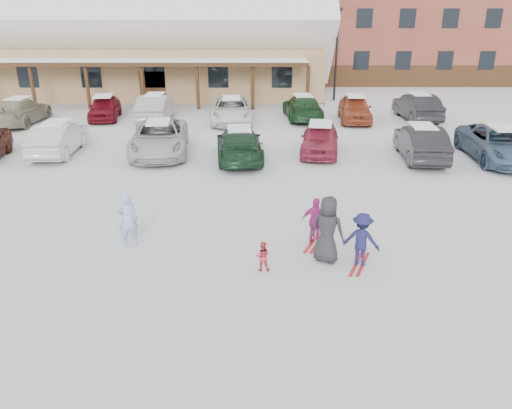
{
  "coord_description": "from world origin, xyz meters",
  "views": [
    {
      "loc": [
        0.36,
        -12.27,
        6.22
      ],
      "look_at": [
        0.3,
        1.0,
        1.0
      ],
      "focal_mm": 35.0,
      "sensor_mm": 36.0,
      "label": 1
    }
  ],
  "objects_px": {
    "child_navy": "(362,240)",
    "parked_car_1": "(58,138)",
    "child_magenta": "(316,221)",
    "parked_car_8": "(105,107)",
    "parked_car_13": "(417,107)",
    "parked_car_11": "(303,107)",
    "parked_car_10": "(232,110)",
    "day_lodge": "(137,41)",
    "parked_car_5": "(421,143)",
    "parked_car_12": "(355,108)",
    "bystander_dark": "(327,230)",
    "parked_car_3": "(239,144)",
    "toddler_red": "(262,256)",
    "parked_car_9": "(156,108)",
    "parked_car_7": "(20,111)",
    "parked_car_6": "(499,144)",
    "parked_car_4": "(320,139)",
    "parked_car_2": "(159,138)",
    "lamp_post": "(337,49)",
    "adult_skier": "(128,219)"
  },
  "relations": [
    {
      "from": "parked_car_2",
      "to": "adult_skier",
      "type": "bearing_deg",
      "value": -91.18
    },
    {
      "from": "toddler_red",
      "to": "parked_car_5",
      "type": "height_order",
      "value": "parked_car_5"
    },
    {
      "from": "parked_car_5",
      "to": "child_magenta",
      "type": "bearing_deg",
      "value": 61.27
    },
    {
      "from": "day_lodge",
      "to": "parked_car_13",
      "type": "xyz_separation_m",
      "value": [
        18.84,
        -10.41,
        -3.17
      ]
    },
    {
      "from": "lamp_post",
      "to": "parked_car_7",
      "type": "relative_size",
      "value": 1.24
    },
    {
      "from": "parked_car_3",
      "to": "parked_car_7",
      "type": "relative_size",
      "value": 0.94
    },
    {
      "from": "parked_car_3",
      "to": "adult_skier",
      "type": "bearing_deg",
      "value": 67.37
    },
    {
      "from": "day_lodge",
      "to": "parked_car_13",
      "type": "distance_m",
      "value": 21.76
    },
    {
      "from": "parked_car_2",
      "to": "lamp_post",
      "type": "bearing_deg",
      "value": 48.73
    },
    {
      "from": "child_navy",
      "to": "parked_car_1",
      "type": "bearing_deg",
      "value": -19.53
    },
    {
      "from": "parked_car_6",
      "to": "parked_car_11",
      "type": "distance_m",
      "value": 11.77
    },
    {
      "from": "toddler_red",
      "to": "parked_car_10",
      "type": "distance_m",
      "value": 17.91
    },
    {
      "from": "day_lodge",
      "to": "parked_car_10",
      "type": "bearing_deg",
      "value": -55.04
    },
    {
      "from": "parked_car_3",
      "to": "parked_car_8",
      "type": "distance_m",
      "value": 12.08
    },
    {
      "from": "parked_car_1",
      "to": "parked_car_11",
      "type": "height_order",
      "value": "parked_car_1"
    },
    {
      "from": "parked_car_12",
      "to": "parked_car_10",
      "type": "bearing_deg",
      "value": -172.5
    },
    {
      "from": "toddler_red",
      "to": "parked_car_7",
      "type": "distance_m",
      "value": 22.17
    },
    {
      "from": "child_magenta",
      "to": "parked_car_1",
      "type": "distance_m",
      "value": 14.25
    },
    {
      "from": "parked_car_8",
      "to": "parked_car_13",
      "type": "xyz_separation_m",
      "value": [
        18.71,
        -0.13,
        0.07
      ]
    },
    {
      "from": "parked_car_4",
      "to": "day_lodge",
      "type": "bearing_deg",
      "value": 132.58
    },
    {
      "from": "day_lodge",
      "to": "parked_car_6",
      "type": "height_order",
      "value": "day_lodge"
    },
    {
      "from": "adult_skier",
      "to": "day_lodge",
      "type": "bearing_deg",
      "value": -95.2
    },
    {
      "from": "parked_car_2",
      "to": "parked_car_5",
      "type": "height_order",
      "value": "parked_car_2"
    },
    {
      "from": "parked_car_12",
      "to": "bystander_dark",
      "type": "bearing_deg",
      "value": -97.69
    },
    {
      "from": "day_lodge",
      "to": "bystander_dark",
      "type": "xyz_separation_m",
      "value": [
        11.16,
        -28.47,
        -3.04
      ]
    },
    {
      "from": "adult_skier",
      "to": "parked_car_12",
      "type": "relative_size",
      "value": 0.36
    },
    {
      "from": "parked_car_1",
      "to": "parked_car_7",
      "type": "xyz_separation_m",
      "value": [
        -4.6,
        6.4,
        0.01
      ]
    },
    {
      "from": "child_navy",
      "to": "parked_car_12",
      "type": "bearing_deg",
      "value": -77.11
    },
    {
      "from": "toddler_red",
      "to": "parked_car_2",
      "type": "bearing_deg",
      "value": -64.42
    },
    {
      "from": "day_lodge",
      "to": "parked_car_5",
      "type": "xyz_separation_m",
      "value": [
        16.51,
        -18.84,
        -3.2
      ]
    },
    {
      "from": "day_lodge",
      "to": "parked_car_9",
      "type": "xyz_separation_m",
      "value": [
        3.3,
        -10.74,
        -3.16
      ]
    },
    {
      "from": "parked_car_8",
      "to": "parked_car_12",
      "type": "height_order",
      "value": "parked_car_12"
    },
    {
      "from": "parked_car_6",
      "to": "parked_car_8",
      "type": "bearing_deg",
      "value": 158.63
    },
    {
      "from": "child_navy",
      "to": "parked_car_7",
      "type": "distance_m",
      "value": 23.61
    },
    {
      "from": "parked_car_3",
      "to": "parked_car_11",
      "type": "distance_m",
      "value": 9.39
    },
    {
      "from": "lamp_post",
      "to": "parked_car_2",
      "type": "relative_size",
      "value": 1.17
    },
    {
      "from": "day_lodge",
      "to": "child_navy",
      "type": "height_order",
      "value": "day_lodge"
    },
    {
      "from": "parked_car_9",
      "to": "parked_car_11",
      "type": "height_order",
      "value": "parked_car_9"
    },
    {
      "from": "parked_car_11",
      "to": "parked_car_10",
      "type": "bearing_deg",
      "value": 8.18
    },
    {
      "from": "parked_car_1",
      "to": "parked_car_5",
      "type": "height_order",
      "value": "parked_car_5"
    },
    {
      "from": "toddler_red",
      "to": "parked_car_4",
      "type": "relative_size",
      "value": 0.19
    },
    {
      "from": "bystander_dark",
      "to": "parked_car_11",
      "type": "height_order",
      "value": "bystander_dark"
    },
    {
      "from": "parked_car_8",
      "to": "parked_car_10",
      "type": "relative_size",
      "value": 0.79
    },
    {
      "from": "child_magenta",
      "to": "parked_car_10",
      "type": "xyz_separation_m",
      "value": [
        -3.17,
        16.27,
        0.04
      ]
    },
    {
      "from": "toddler_red",
      "to": "parked_car_8",
      "type": "bearing_deg",
      "value": -60.7
    },
    {
      "from": "parked_car_2",
      "to": "parked_car_13",
      "type": "xyz_separation_m",
      "value": [
        13.98,
        7.62,
        0.02
      ]
    },
    {
      "from": "parked_car_2",
      "to": "parked_car_5",
      "type": "distance_m",
      "value": 11.68
    },
    {
      "from": "day_lodge",
      "to": "child_navy",
      "type": "bearing_deg",
      "value": -67.29
    },
    {
      "from": "lamp_post",
      "to": "child_magenta",
      "type": "distance_m",
      "value": 24.33
    },
    {
      "from": "day_lodge",
      "to": "parked_car_8",
      "type": "relative_size",
      "value": 7.09
    }
  ]
}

